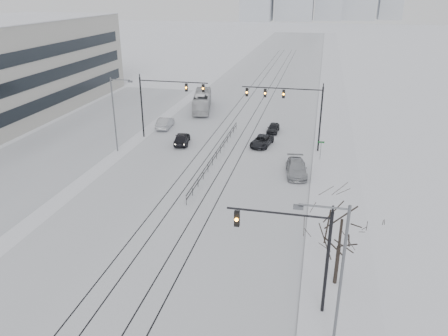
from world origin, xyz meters
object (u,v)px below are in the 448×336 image
traffic_mast_near (300,246)px  sedan_nb_right (296,168)px  sedan_nb_far (273,128)px  sedan_sb_inner (182,138)px  sedan_sb_outer (165,123)px  bare_tree (341,227)px  box_truck (202,101)px  sedan_nb_front (262,141)px

traffic_mast_near → sedan_nb_right: bearing=93.7°
traffic_mast_near → sedan_nb_far: size_ratio=1.90×
sedan_sb_inner → sedan_sb_outer: (-4.45, 6.12, 0.01)m
traffic_mast_near → sedan_sb_inner: traffic_mast_near is taller
traffic_mast_near → sedan_sb_outer: size_ratio=1.50×
bare_tree → sedan_sb_inner: bearing=126.7°
sedan_nb_right → box_truck: 28.95m
box_truck → sedan_sb_inner: bearing=84.5°
sedan_sb_outer → box_truck: box_truck is taller
sedan_nb_right → box_truck: bearing=117.6°
traffic_mast_near → sedan_sb_outer: 40.29m
traffic_mast_near → sedan_nb_far: bearing=98.8°
sedan_nb_front → box_truck: bearing=137.8°
bare_tree → traffic_mast_near: bearing=-128.8°
sedan_sb_inner → sedan_nb_far: size_ratio=1.22×
sedan_sb_inner → traffic_mast_near: bearing=110.1°
traffic_mast_near → box_truck: (-18.18, 44.91, -3.08)m
traffic_mast_near → box_truck: bearing=112.0°
sedan_nb_right → sedan_nb_far: bearing=98.2°
sedan_nb_far → sedan_sb_outer: bearing=-172.6°
bare_tree → sedan_nb_front: size_ratio=1.34×
sedan_nb_front → sedan_nb_right: bearing=-50.1°
box_truck → bare_tree: bearing=104.4°
sedan_sb_outer → sedan_nb_front: bearing=158.5°
traffic_mast_near → sedan_sb_inner: 32.80m
bare_tree → sedan_nb_far: size_ratio=1.66×
sedan_nb_right → sedan_sb_outer: bearing=138.4°
sedan_nb_front → box_truck: 19.31m
sedan_sb_inner → sedan_sb_outer: 7.57m
sedan_sb_outer → sedan_nb_right: 23.33m
sedan_sb_inner → box_truck: size_ratio=0.42×
sedan_sb_outer → sedan_nb_front: sedan_sb_outer is taller
sedan_sb_outer → sedan_sb_inner: bearing=122.0°
bare_tree → sedan_sb_inner: bare_tree is taller
sedan_nb_far → traffic_mast_near: bearing=-78.7°
box_truck → sedan_nb_right: bearing=113.7°
sedan_sb_inner → sedan_nb_front: 10.18m
sedan_nb_right → box_truck: size_ratio=0.48×
traffic_mast_near → sedan_nb_front: size_ratio=1.53×
traffic_mast_near → sedan_nb_right: size_ratio=1.36×
sedan_nb_front → sedan_nb_right: 9.71m
sedan_sb_outer → sedan_nb_front: size_ratio=1.02×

